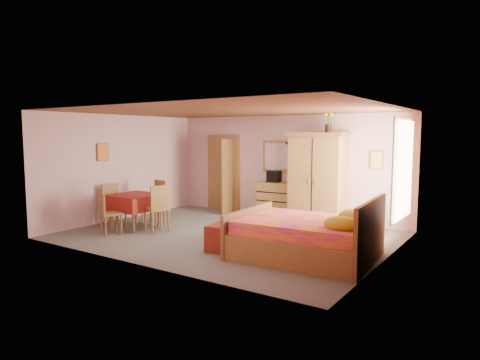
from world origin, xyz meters
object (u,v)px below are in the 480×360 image
Objects in this scene: chest_of_drawers at (276,200)px; bed at (305,226)px; wardrobe at (317,178)px; chair_east at (157,208)px; chair_west at (115,205)px; stereo at (274,176)px; chair_north at (153,202)px; wall_mirror at (281,157)px; bench at (235,233)px; chair_south at (111,213)px; floor_lamp at (289,181)px; sunflower_vase at (328,121)px; dining_table at (135,211)px.

bed reaches higher than chest_of_drawers.
wardrobe is 3.79m from chair_east.
bed is (2.15, -2.87, 0.09)m from chest_of_drawers.
chest_of_drawers is 0.41× the size of bed.
chair_east is at bearing -117.99° from chest_of_drawers.
chair_east is (1.32, 0.04, 0.04)m from chair_west.
stereo is 0.31× the size of chair_north.
wall_mirror is 3.89m from bed.
bench is 2.82m from chair_south.
floor_lamp reaches higher than chest_of_drawers.
wall_mirror is 3.41m from chair_north.
wardrobe reaches higher than stereo.
chair_north is (-2.12, -2.25, 0.06)m from chest_of_drawers.
wall_mirror is at bearing 167.55° from sunflower_vase.
chair_west is (-2.72, -3.10, -1.07)m from wall_mirror.
dining_table is at bearing -122.72° from wall_mirror.
chest_of_drawers is 1.83× the size of sunflower_vase.
sunflower_vase is 4.37m from chair_east.
wardrobe is 4.14× the size of sunflower_vase.
stereo reaches higher than chair_east.
chair_south is (-2.38, -3.59, -0.51)m from floor_lamp.
chest_of_drawers is 0.91× the size of wall_mirror.
bed is at bearing 32.15° from chair_south.
bed is 2.57× the size of chair_south.
wardrobe is 0.93× the size of bed.
chair_west is (-0.65, -0.02, 0.09)m from dining_table.
bed is at bearing 1.05° from bench.
sunflower_vase is 0.55× the size of chair_west.
stereo is 3.59m from dining_table.
chair_east reaches higher than chair_south.
floor_lamp is at bearing -30.35° from wall_mirror.
wardrobe is 2.96m from bed.
wall_mirror reaches higher than chair_west.
chest_of_drawers is 1.00× the size of chair_west.
chair_north is at bearing -131.33° from stereo.
sunflower_vase reaches higher than wardrobe.
dining_table is (-2.07, -3.09, -1.17)m from wall_mirror.
bed is (0.74, -2.77, -1.88)m from sunflower_vase.
stereo is 0.61× the size of sunflower_vase.
bench is 2.91m from chair_north.
chair_south is (-3.43, -3.50, -1.97)m from sunflower_vase.
floor_lamp reaches higher than stereo.
bench is (-0.70, -2.79, -2.18)m from sunflower_vase.
chest_of_drawers is 0.94× the size of chair_north.
floor_lamp reaches higher than chair_north.
chair_west is at bearing -134.98° from chest_of_drawers.
chair_east is (-2.57, -2.73, -0.57)m from wardrobe.
sunflower_vase reaches higher than chair_west.
sunflower_vase reaches higher than bench.
stereo is 0.47m from floor_lamp.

